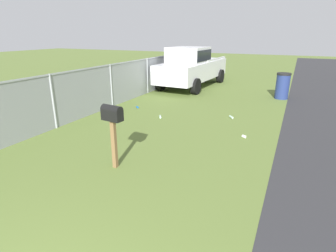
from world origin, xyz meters
name	(u,v)px	position (x,y,z in m)	size (l,w,h in m)	color
mailbox	(112,119)	(4.16, 1.22, 1.09)	(0.25, 0.47, 1.38)	brown
pickup_truck	(192,66)	(13.62, 3.02, 1.11)	(5.67, 2.39, 2.09)	silver
trash_bin	(283,86)	(12.70, -1.57, 0.57)	(0.59, 0.59, 1.13)	navy
fence_section	(131,79)	(9.83, 4.38, 0.89)	(20.12, 0.07, 1.64)	#9EA3A8
litter_bottle_by_mailbox	(160,117)	(7.83, 1.98, 0.04)	(0.07, 0.07, 0.22)	#B2D8BF
litter_bottle_far_scatter	(231,117)	(8.83, -0.24, 0.04)	(0.07, 0.07, 0.22)	#B2D8BF
litter_cup_midfield_b	(244,137)	(7.11, -0.98, 0.04)	(0.08, 0.08, 0.10)	white
litter_can_near_hydrant	(137,107)	(8.60, 3.36, 0.03)	(0.07, 0.07, 0.12)	blue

